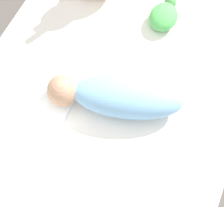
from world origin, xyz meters
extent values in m
plane|color=#514C47|center=(0.00, 0.00, 0.00)|extent=(12.00, 12.00, 0.00)
cube|color=white|center=(0.00, 0.00, 0.12)|extent=(1.59, 1.09, 0.23)
cube|color=white|center=(0.01, 0.20, 0.24)|extent=(0.23, 0.19, 0.02)
ellipsoid|color=#7FB7E5|center=(0.09, -0.09, 0.30)|extent=(0.30, 0.47, 0.14)
sphere|color=tan|center=(0.01, 0.15, 0.30)|extent=(0.13, 0.13, 0.13)
cube|color=white|center=(-0.32, 0.23, 0.29)|extent=(0.38, 0.32, 0.11)
ellipsoid|color=#51B756|center=(0.52, -0.08, 0.27)|extent=(0.15, 0.12, 0.08)
sphere|color=#4C934C|center=(0.61, -0.08, 0.26)|extent=(0.06, 0.06, 0.06)
camera|label=1|loc=(-0.38, -0.23, 1.40)|focal=50.00mm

